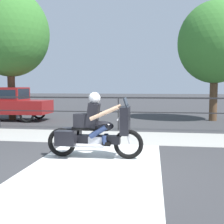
{
  "coord_description": "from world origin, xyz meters",
  "views": [
    {
      "loc": [
        1.37,
        -6.03,
        1.74
      ],
      "look_at": [
        0.18,
        2.03,
        1.0
      ],
      "focal_mm": 45.0,
      "sensor_mm": 36.0,
      "label": 1
    }
  ],
  "objects_px": {
    "parked_car": "(7,102)",
    "tree_behind_sign": "(215,43)",
    "motorcycle": "(95,129)",
    "tree_behind_car": "(10,34)"
  },
  "relations": [
    {
      "from": "parked_car",
      "to": "tree_behind_sign",
      "type": "height_order",
      "value": "tree_behind_sign"
    },
    {
      "from": "parked_car",
      "to": "motorcycle",
      "type": "bearing_deg",
      "value": -47.79
    },
    {
      "from": "tree_behind_car",
      "to": "parked_car",
      "type": "bearing_deg",
      "value": -117.48
    },
    {
      "from": "parked_car",
      "to": "tree_behind_car",
      "type": "distance_m",
      "value": 3.46
    },
    {
      "from": "motorcycle",
      "to": "tree_behind_sign",
      "type": "height_order",
      "value": "tree_behind_sign"
    },
    {
      "from": "motorcycle",
      "to": "tree_behind_sign",
      "type": "relative_size",
      "value": 0.4
    },
    {
      "from": "tree_behind_sign",
      "to": "tree_behind_car",
      "type": "bearing_deg",
      "value": -173.53
    },
    {
      "from": "motorcycle",
      "to": "tree_behind_sign",
      "type": "distance_m",
      "value": 9.84
    },
    {
      "from": "motorcycle",
      "to": "parked_car",
      "type": "bearing_deg",
      "value": 134.88
    },
    {
      "from": "parked_car",
      "to": "tree_behind_sign",
      "type": "bearing_deg",
      "value": 8.38
    }
  ]
}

